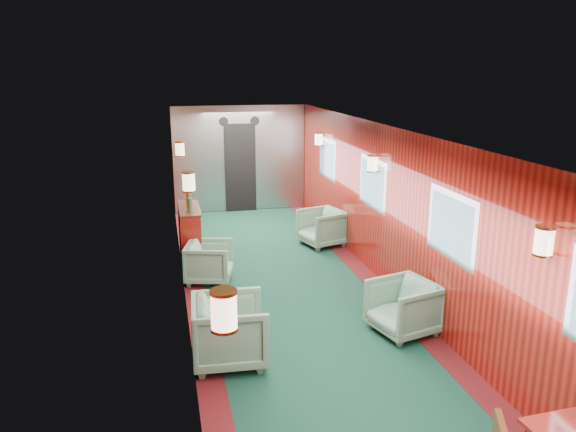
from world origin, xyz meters
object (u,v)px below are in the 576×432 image
at_px(armchair_right_near, 403,308).
at_px(armchair_right_far, 322,228).
at_px(armchair_left_near, 230,331).
at_px(credenza, 190,235).
at_px(armchair_left_far, 209,262).

height_order(armchair_right_near, armchair_right_far, armchair_right_far).
bearing_deg(armchair_right_near, armchair_left_near, -98.62).
bearing_deg(armchair_right_near, credenza, -157.02).
relative_size(armchair_left_near, armchair_right_near, 1.12).
relative_size(credenza, armchair_left_near, 1.52).
distance_m(credenza, armchair_right_near, 3.97).
height_order(credenza, armchair_left_far, credenza).
distance_m(armchair_left_near, armchair_right_far, 4.46).
distance_m(armchair_left_near, armchair_right_near, 2.20).
height_order(armchair_left_far, armchair_right_near, armchair_right_near).
relative_size(credenza, armchair_left_far, 1.83).
height_order(credenza, armchair_left_near, credenza).
distance_m(credenza, armchair_left_near, 3.38).
xyz_separation_m(armchair_right_near, armchair_right_far, (0.00, 3.65, 0.00)).
xyz_separation_m(credenza, armchair_left_far, (0.24, -0.86, -0.19)).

